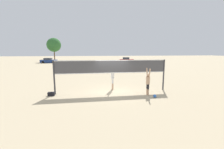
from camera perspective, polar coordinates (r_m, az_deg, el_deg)
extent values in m
plane|color=#C6B28C|center=(11.94, 0.00, -6.57)|extent=(200.00, 200.00, 0.00)
cylinder|color=#38383D|center=(11.81, -21.17, -1.10)|extent=(0.12, 0.12, 2.51)
cylinder|color=#38383D|center=(13.06, 19.05, -0.10)|extent=(0.12, 0.12, 2.51)
cube|color=#47474C|center=(11.58, 0.00, 3.02)|extent=(8.51, 0.02, 1.03)
cube|color=white|center=(11.54, 0.00, 5.41)|extent=(8.51, 0.03, 0.06)
cube|color=white|center=(11.64, 0.00, 0.64)|extent=(8.51, 0.03, 0.06)
cylinder|color=tan|center=(11.29, 13.59, -6.57)|extent=(0.11, 0.11, 0.44)
cylinder|color=black|center=(11.19, 13.66, -4.59)|extent=(0.12, 0.12, 0.36)
cylinder|color=tan|center=(11.47, 13.21, -6.32)|extent=(0.11, 0.11, 0.44)
cylinder|color=black|center=(11.37, 13.28, -4.37)|extent=(0.12, 0.12, 0.36)
cylinder|color=tan|center=(11.18, 13.55, -2.16)|extent=(0.28, 0.28, 0.57)
sphere|color=tan|center=(11.12, 13.62, -0.17)|extent=(0.22, 0.22, 0.22)
cylinder|color=tan|center=(10.88, 14.13, 0.53)|extent=(0.08, 0.21, 0.64)
cylinder|color=tan|center=(11.31, 13.20, 0.86)|extent=(0.08, 0.21, 0.64)
cylinder|color=tan|center=(12.75, 0.17, -4.40)|extent=(0.11, 0.11, 0.51)
cylinder|color=white|center=(12.65, 0.17, -2.35)|extent=(0.12, 0.12, 0.42)
cylinder|color=tan|center=(12.56, 0.32, -4.61)|extent=(0.11, 0.11, 0.51)
cylinder|color=white|center=(12.46, 0.32, -2.53)|extent=(0.12, 0.12, 0.42)
cylinder|color=white|center=(12.46, 0.25, -0.01)|extent=(0.28, 0.28, 0.66)
sphere|color=tan|center=(12.40, 0.25, 2.07)|extent=(0.26, 0.26, 0.26)
cylinder|color=tan|center=(12.62, 0.07, 3.11)|extent=(0.08, 0.23, 0.74)
cylinder|color=tan|center=(12.14, 0.44, 2.89)|extent=(0.08, 0.23, 0.74)
sphere|color=blue|center=(10.84, 16.00, -7.90)|extent=(0.22, 0.22, 0.22)
cube|color=black|center=(11.72, -22.12, -6.87)|extent=(0.47, 0.27, 0.26)
cube|color=maroon|center=(44.08, 5.59, 5.28)|extent=(4.26, 2.39, 0.81)
cube|color=#2D333D|center=(44.02, 5.34, 6.18)|extent=(2.05, 1.91, 0.58)
cylinder|color=black|center=(45.08, 7.06, 5.05)|extent=(0.67, 0.32, 0.64)
cylinder|color=black|center=(43.39, 7.35, 4.91)|extent=(0.67, 0.32, 0.64)
cylinder|color=black|center=(44.83, 3.87, 5.08)|extent=(0.67, 0.32, 0.64)
cylinder|color=black|center=(43.13, 4.03, 4.94)|extent=(0.67, 0.32, 0.64)
cube|color=navy|center=(45.62, -22.92, 4.71)|extent=(4.40, 1.93, 0.76)
cube|color=#2D333D|center=(45.65, -23.23, 5.49)|extent=(2.01, 1.70, 0.50)
cylinder|color=black|center=(46.10, -21.01, 4.62)|extent=(0.65, 0.24, 0.64)
cylinder|color=black|center=(44.47, -21.54, 4.46)|extent=(0.65, 0.24, 0.64)
cylinder|color=black|center=(46.82, -24.21, 4.49)|extent=(0.65, 0.24, 0.64)
cylinder|color=black|center=(45.22, -24.84, 4.33)|extent=(0.65, 0.24, 0.64)
cylinder|color=brown|center=(50.81, -21.07, 6.86)|extent=(0.31, 0.31, 4.03)
sphere|color=#2D662D|center=(50.84, -21.27, 10.46)|extent=(4.31, 4.31, 4.31)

